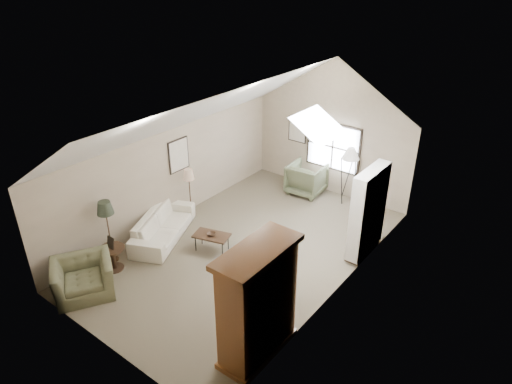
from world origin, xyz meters
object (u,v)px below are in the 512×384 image
Objects in this scene: armchair_near at (83,278)px; armchair_far at (307,179)px; armoire at (258,303)px; sofa at (163,226)px; coffee_table at (212,242)px; side_chair at (368,192)px; side_table at (113,258)px.

armchair_far is (1.26, 6.79, 0.08)m from armchair_near.
sofa is at bearing 159.68° from armoire.
armoire is at bearing -33.51° from coffee_table.
armoire is 6.18m from side_chair.
armoire is 2.58× the size of coffee_table.
side_chair is (1.87, 0.26, 0.01)m from armchair_far.
armchair_far reaches higher than coffee_table.
armchair_near is 1.16× the size of armchair_far.
coffee_table is (-2.80, 1.86, -0.88)m from armoire.
side_chair is (3.33, 6.16, 0.20)m from side_table.
armchair_far is 1.80× the size of side_table.
armchair_far reaches higher than armchair_near.
armchair_near is at bearing -110.72° from coffee_table.
coffee_table is at bearing 82.89° from armchair_far.
sofa reaches higher than side_table.
side_chair reaches higher than coffee_table.
coffee_table is at bearing -101.60° from sofa.
sofa is at bearing 93.58° from side_table.
side_table is 0.59× the size of side_chair.
coffee_table is (1.06, 2.81, -0.17)m from armchair_near.
armoire is at bearing 109.75° from armchair_far.
armoire is at bearing 0.80° from side_table.
coffee_table is 4.73m from side_chair.
armoire is 4.51m from sofa.
armchair_near is at bearing 162.47° from sofa.
sofa is 5.70m from side_chair.
side_chair is at bearing 61.61° from side_table.
armchair_near is 7.71m from side_chair.
coffee_table is (1.37, 0.31, -0.11)m from sofa.
armchair_near is 3.01m from coffee_table.
armoire is at bearing -85.11° from side_chair.
side_chair reaches higher than sofa.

